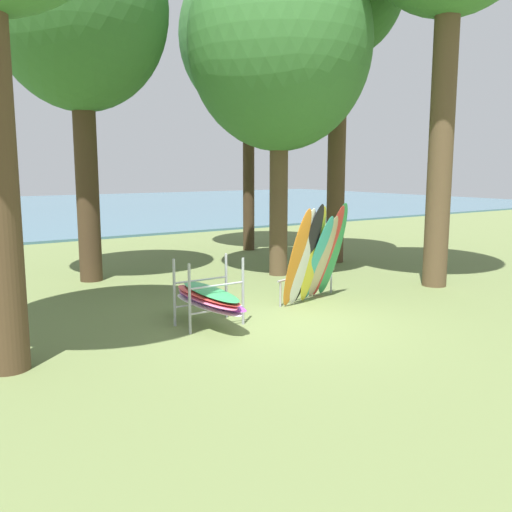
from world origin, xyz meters
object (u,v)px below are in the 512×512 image
tree_far_left_back (280,44)px  board_storage_rack (208,298)px  tree_mid_behind (248,37)px  tree_deep_back (79,10)px  leaning_board_pile (316,255)px

tree_far_left_back → board_storage_rack: (-3.99, -3.27, -5.46)m
tree_mid_behind → board_storage_rack: size_ratio=4.63×
tree_far_left_back → tree_deep_back: bearing=155.4°
tree_deep_back → tree_far_left_back: bearing=-24.6°
tree_far_left_back → leaning_board_pile: (-1.18, -2.96, -4.96)m
leaning_board_pile → tree_deep_back: bearing=123.2°
tree_far_left_back → tree_deep_back: (-4.46, 2.04, 0.62)m
tree_mid_behind → leaning_board_pile: (-3.07, -7.28, -6.15)m
tree_mid_behind → board_storage_rack: (-5.88, -7.59, -6.65)m
tree_mid_behind → tree_deep_back: 6.77m
tree_deep_back → board_storage_rack: size_ratio=4.29×
tree_far_left_back → tree_deep_back: tree_deep_back is taller
leaning_board_pile → board_storage_rack: bearing=-173.7°
board_storage_rack → tree_deep_back: bearing=95.1°
tree_deep_back → leaning_board_pile: size_ratio=4.23×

